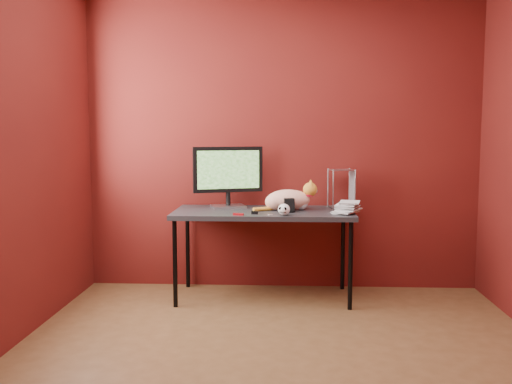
{
  "coord_description": "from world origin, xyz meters",
  "views": [
    {
      "loc": [
        0.03,
        -3.38,
        1.41
      ],
      "look_at": [
        -0.2,
        1.15,
        0.93
      ],
      "focal_mm": 40.0,
      "sensor_mm": 36.0,
      "label": 1
    }
  ],
  "objects_px": {
    "monitor": "(228,174)",
    "skull_mug": "(284,209)",
    "cat": "(289,199)",
    "book_stack": "(339,146)",
    "speaker": "(289,206)",
    "desk": "(264,216)"
  },
  "relations": [
    {
      "from": "desk",
      "to": "book_stack",
      "type": "relative_size",
      "value": 1.38
    },
    {
      "from": "monitor",
      "to": "speaker",
      "type": "bearing_deg",
      "value": -44.42
    },
    {
      "from": "cat",
      "to": "skull_mug",
      "type": "xyz_separation_m",
      "value": [
        -0.04,
        -0.33,
        -0.04
      ]
    },
    {
      "from": "book_stack",
      "to": "speaker",
      "type": "bearing_deg",
      "value": -179.03
    },
    {
      "from": "desk",
      "to": "skull_mug",
      "type": "distance_m",
      "value": 0.34
    },
    {
      "from": "desk",
      "to": "cat",
      "type": "bearing_deg",
      "value": 11.84
    },
    {
      "from": "desk",
      "to": "speaker",
      "type": "bearing_deg",
      "value": -22.69
    },
    {
      "from": "cat",
      "to": "book_stack",
      "type": "height_order",
      "value": "book_stack"
    },
    {
      "from": "cat",
      "to": "speaker",
      "type": "xyz_separation_m",
      "value": [
        0.0,
        -0.13,
        -0.04
      ]
    },
    {
      "from": "speaker",
      "to": "book_stack",
      "type": "bearing_deg",
      "value": -5.41
    },
    {
      "from": "monitor",
      "to": "cat",
      "type": "relative_size",
      "value": 1.1
    },
    {
      "from": "desk",
      "to": "book_stack",
      "type": "distance_m",
      "value": 0.86
    },
    {
      "from": "book_stack",
      "to": "desk",
      "type": "bearing_deg",
      "value": 172.29
    },
    {
      "from": "desk",
      "to": "skull_mug",
      "type": "bearing_deg",
      "value": -58.56
    },
    {
      "from": "monitor",
      "to": "cat",
      "type": "distance_m",
      "value": 0.58
    },
    {
      "from": "monitor",
      "to": "cat",
      "type": "height_order",
      "value": "monitor"
    },
    {
      "from": "monitor",
      "to": "skull_mug",
      "type": "height_order",
      "value": "monitor"
    },
    {
      "from": "desk",
      "to": "speaker",
      "type": "relative_size",
      "value": 13.19
    },
    {
      "from": "desk",
      "to": "monitor",
      "type": "relative_size",
      "value": 2.53
    },
    {
      "from": "monitor",
      "to": "skull_mug",
      "type": "distance_m",
      "value": 0.7
    },
    {
      "from": "skull_mug",
      "to": "cat",
      "type": "bearing_deg",
      "value": 96.56
    },
    {
      "from": "monitor",
      "to": "skull_mug",
      "type": "relative_size",
      "value": 5.94
    }
  ]
}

